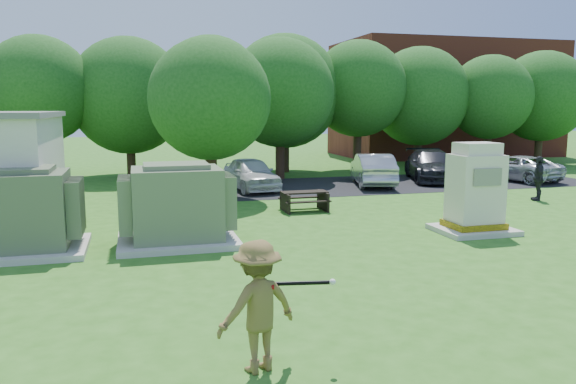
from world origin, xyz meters
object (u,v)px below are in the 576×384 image
object	(u,v)px
transformer_right	(177,206)
batter	(257,306)
person_walking_right	(538,178)
transformer_left	(19,213)
car_silver_a	(373,169)
generator_cabinet	(475,194)
car_white	(251,174)
car_silver_b	(516,168)
person_by_generator	(487,201)
picnic_table	(304,199)
car_dark	(432,165)

from	to	relation	value
transformer_right	batter	bearing A→B (deg)	-86.17
batter	person_walking_right	distance (m)	16.88
transformer_left	car_silver_a	bearing A→B (deg)	34.04
generator_cabinet	car_white	bearing A→B (deg)	114.25
person_walking_right	car_silver_b	bearing A→B (deg)	177.66
batter	car_silver_b	distance (m)	22.63
generator_cabinet	person_walking_right	size ratio (longest dim) A/B	1.50
transformer_left	person_walking_right	distance (m)	17.56
car_silver_a	person_by_generator	bearing A→B (deg)	100.18
batter	car_silver_a	world-z (taller)	batter
batter	car_silver_b	size ratio (longest dim) A/B	0.41
person_by_generator	person_walking_right	distance (m)	6.43
transformer_left	picnic_table	world-z (taller)	transformer_left
transformer_left	generator_cabinet	world-z (taller)	generator_cabinet
car_silver_a	car_dark	size ratio (longest dim) A/B	0.87
person_by_generator	car_silver_b	world-z (taller)	person_by_generator
generator_cabinet	car_white	size ratio (longest dim) A/B	0.62
car_white	car_silver_a	world-z (taller)	car_silver_a
batter	person_by_generator	distance (m)	10.45
picnic_table	car_silver_a	bearing A→B (deg)	47.47
person_by_generator	car_dark	bearing A→B (deg)	-101.55
transformer_right	car_silver_b	size ratio (longest dim) A/B	0.70
car_silver_a	batter	bearing A→B (deg)	75.93
picnic_table	car_white	bearing A→B (deg)	98.01
transformer_left	car_dark	distance (m)	18.89
generator_cabinet	transformer_left	bearing A→B (deg)	175.84
car_white	car_dark	world-z (taller)	car_dark
car_white	car_dark	bearing A→B (deg)	-2.36
transformer_left	car_silver_b	world-z (taller)	transformer_left
transformer_right	car_silver_a	world-z (taller)	transformer_right
transformer_left	batter	distance (m)	8.53
car_silver_b	person_by_generator	bearing A→B (deg)	35.57
picnic_table	car_silver_b	size ratio (longest dim) A/B	0.36
transformer_right	car_silver_a	bearing A→B (deg)	43.40
batter	car_dark	bearing A→B (deg)	-144.58
car_white	transformer_right	bearing A→B (deg)	-119.37
person_walking_right	transformer_left	bearing A→B (deg)	-51.70
transformer_right	car_dark	distance (m)	15.81
transformer_right	car_silver_b	world-z (taller)	transformer_right
person_walking_right	car_silver_b	xyz separation A→B (m)	(3.01, 5.24, -0.24)
car_white	car_silver_a	size ratio (longest dim) A/B	0.93
person_walking_right	car_dark	world-z (taller)	person_walking_right
person_by_generator	car_silver_a	xyz separation A→B (m)	(0.69, 9.52, -0.15)
car_silver_b	car_silver_a	bearing A→B (deg)	-15.48
batter	person_walking_right	xyz separation A→B (m)	(13.05, 10.71, -0.05)
person_walking_right	car_silver_b	size ratio (longest dim) A/B	0.39
transformer_right	car_white	xyz separation A→B (m)	(3.72, 8.85, -0.28)
transformer_left	batter	world-z (taller)	transformer_left
transformer_left	car_silver_a	size ratio (longest dim) A/B	0.69
generator_cabinet	car_silver_a	xyz separation A→B (m)	(1.15, 9.61, -0.39)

